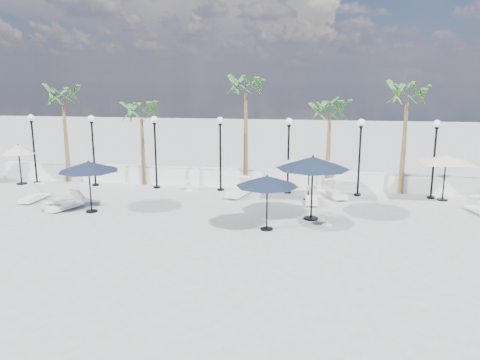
# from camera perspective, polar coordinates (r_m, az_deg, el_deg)

# --- Properties ---
(ground) EXTENTS (100.00, 100.00, 0.00)m
(ground) POSITION_cam_1_polar(r_m,az_deg,el_deg) (18.49, -6.41, -5.93)
(ground) COLOR gray
(ground) RESTS_ON ground
(balustrade) EXTENTS (26.00, 0.30, 1.01)m
(balustrade) POSITION_cam_1_polar(r_m,az_deg,el_deg) (25.43, -1.93, 0.28)
(balustrade) COLOR white
(balustrade) RESTS_ON ground
(lamppost_0) EXTENTS (0.36, 0.36, 3.84)m
(lamppost_0) POSITION_cam_1_polar(r_m,az_deg,el_deg) (28.16, -23.92, 4.59)
(lamppost_0) COLOR black
(lamppost_0) RESTS_ON ground
(lamppost_1) EXTENTS (0.36, 0.36, 3.84)m
(lamppost_1) POSITION_cam_1_polar(r_m,az_deg,el_deg) (26.42, -17.52, 4.63)
(lamppost_1) COLOR black
(lamppost_1) RESTS_ON ground
(lamppost_2) EXTENTS (0.36, 0.36, 3.84)m
(lamppost_2) POSITION_cam_1_polar(r_m,az_deg,el_deg) (25.05, -10.31, 4.61)
(lamppost_2) COLOR black
(lamppost_2) RESTS_ON ground
(lamppost_3) EXTENTS (0.36, 0.36, 3.84)m
(lamppost_3) POSITION_cam_1_polar(r_m,az_deg,el_deg) (24.11, -2.42, 4.50)
(lamppost_3) COLOR black
(lamppost_3) RESTS_ON ground
(lamppost_4) EXTENTS (0.36, 0.36, 3.84)m
(lamppost_4) POSITION_cam_1_polar(r_m,az_deg,el_deg) (23.66, 5.94, 4.30)
(lamppost_4) COLOR black
(lamppost_4) RESTS_ON ground
(lamppost_5) EXTENTS (0.36, 0.36, 3.84)m
(lamppost_5) POSITION_cam_1_polar(r_m,az_deg,el_deg) (23.73, 14.42, 4.00)
(lamppost_5) COLOR black
(lamppost_5) RESTS_ON ground
(lamppost_6) EXTENTS (0.36, 0.36, 3.84)m
(lamppost_6) POSITION_cam_1_polar(r_m,az_deg,el_deg) (24.30, 22.68, 3.62)
(lamppost_6) COLOR black
(lamppost_6) RESTS_ON ground
(palm_0) EXTENTS (2.60, 2.60, 5.50)m
(palm_0) POSITION_cam_1_polar(r_m,az_deg,el_deg) (27.89, -20.77, 9.00)
(palm_0) COLOR brown
(palm_0) RESTS_ON ground
(palm_1) EXTENTS (2.60, 2.60, 4.70)m
(palm_1) POSITION_cam_1_polar(r_m,az_deg,el_deg) (26.01, -11.93, 7.62)
(palm_1) COLOR brown
(palm_1) RESTS_ON ground
(palm_2) EXTENTS (2.60, 2.60, 6.10)m
(palm_2) POSITION_cam_1_polar(r_m,az_deg,el_deg) (24.47, 0.71, 10.80)
(palm_2) COLOR brown
(palm_2) RESTS_ON ground
(palm_3) EXTENTS (2.60, 2.60, 4.90)m
(palm_3) POSITION_cam_1_polar(r_m,az_deg,el_deg) (24.27, 10.89, 7.81)
(palm_3) COLOR brown
(palm_3) RESTS_ON ground
(palm_4) EXTENTS (2.60, 2.60, 5.70)m
(palm_4) POSITION_cam_1_polar(r_m,az_deg,el_deg) (24.61, 19.71, 9.19)
(palm_4) COLOR brown
(palm_4) RESTS_ON ground
(lounger_0) EXTENTS (0.63, 1.82, 0.68)m
(lounger_0) POSITION_cam_1_polar(r_m,az_deg,el_deg) (24.47, -23.76, -1.83)
(lounger_0) COLOR white
(lounger_0) RESTS_ON ground
(lounger_2) EXTENTS (1.16, 1.81, 0.65)m
(lounger_2) POSITION_cam_1_polar(r_m,az_deg,el_deg) (22.32, -20.54, -2.88)
(lounger_2) COLOR white
(lounger_2) RESTS_ON ground
(lounger_3) EXTENTS (1.15, 1.96, 0.70)m
(lounger_3) POSITION_cam_1_polar(r_m,az_deg,el_deg) (22.56, -20.50, -2.67)
(lounger_3) COLOR white
(lounger_3) RESTS_ON ground
(lounger_4) EXTENTS (1.21, 2.23, 0.80)m
(lounger_4) POSITION_cam_1_polar(r_m,az_deg,el_deg) (23.33, -0.02, -1.31)
(lounger_4) COLOR white
(lounger_4) RESTS_ON ground
(lounger_5) EXTENTS (1.32, 2.05, 0.74)m
(lounger_5) POSITION_cam_1_polar(r_m,az_deg,el_deg) (23.51, 11.40, -1.51)
(lounger_5) COLOR white
(lounger_5) RESTS_ON ground
(lounger_6) EXTENTS (0.62, 1.75, 0.65)m
(lounger_6) POSITION_cam_1_polar(r_m,az_deg,el_deg) (22.25, 8.72, -2.27)
(lounger_6) COLOR white
(lounger_6) RESTS_ON ground
(side_table_0) EXTENTS (0.49, 0.49, 0.47)m
(side_table_0) POSITION_cam_1_polar(r_m,az_deg,el_deg) (22.12, -22.22, -2.96)
(side_table_0) COLOR white
(side_table_0) RESTS_ON ground
(side_table_1) EXTENTS (0.51, 0.51, 0.50)m
(side_table_1) POSITION_cam_1_polar(r_m,az_deg,el_deg) (24.60, -6.29, -0.59)
(side_table_1) COLOR white
(side_table_1) RESTS_ON ground
(side_table_2) EXTENTS (0.50, 0.50, 0.49)m
(side_table_2) POSITION_cam_1_polar(r_m,az_deg,el_deg) (19.01, 10.59, -4.62)
(side_table_2) COLOR white
(side_table_2) RESTS_ON ground
(parasol_navy_left) EXTENTS (2.61, 2.61, 2.30)m
(parasol_navy_left) POSITION_cam_1_polar(r_m,az_deg,el_deg) (21.22, -17.98, 1.57)
(parasol_navy_left) COLOR black
(parasol_navy_left) RESTS_ON ground
(parasol_navy_mid) EXTENTS (2.44, 2.44, 2.19)m
(parasol_navy_mid) POSITION_cam_1_polar(r_m,az_deg,el_deg) (17.80, 3.34, -0.16)
(parasol_navy_mid) COLOR black
(parasol_navy_mid) RESTS_ON ground
(parasol_navy_right) EXTENTS (3.03, 3.03, 2.71)m
(parasol_navy_right) POSITION_cam_1_polar(r_m,az_deg,el_deg) (19.26, 8.87, 2.06)
(parasol_navy_right) COLOR black
(parasol_navy_right) RESTS_ON ground
(parasol_cream_sq_a) EXTENTS (4.44, 4.44, 2.18)m
(parasol_cream_sq_a) POSITION_cam_1_polar(r_m,az_deg,el_deg) (22.53, 8.45, 2.60)
(parasol_cream_sq_a) COLOR black
(parasol_cream_sq_a) RESTS_ON ground
(parasol_cream_sq_b) EXTENTS (4.70, 4.70, 2.35)m
(parasol_cream_sq_b) POSITION_cam_1_polar(r_m,az_deg,el_deg) (24.17, 23.86, 2.72)
(parasol_cream_sq_b) COLOR black
(parasol_cream_sq_b) RESTS_ON ground
(parasol_cream_small) EXTENTS (1.82, 1.82, 2.24)m
(parasol_cream_small) POSITION_cam_1_polar(r_m,az_deg,el_deg) (28.39, -25.40, 3.33)
(parasol_cream_small) COLOR black
(parasol_cream_small) RESTS_ON ground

